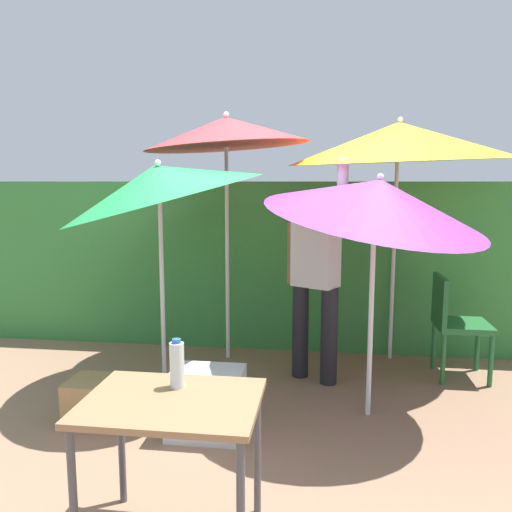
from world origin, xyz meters
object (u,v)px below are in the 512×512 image
umbrella_navy (377,199)px  folding_table (172,416)px  chair_plastic (454,320)px  umbrella_yellow (399,142)px  crate_cardboard (98,401)px  cooler_box (206,402)px  bottle_water (177,364)px  person_vendor (316,273)px  umbrella_rainbow (159,184)px  umbrella_orange (226,132)px

umbrella_navy → folding_table: 2.05m
umbrella_navy → chair_plastic: bearing=46.9°
umbrella_yellow → folding_table: (-1.33, -2.73, -1.42)m
umbrella_yellow → crate_cardboard: 3.33m
umbrella_navy → cooler_box: 1.82m
bottle_water → umbrella_navy: bearing=52.7°
cooler_box → crate_cardboard: bearing=178.1°
umbrella_yellow → umbrella_navy: size_ratio=1.18×
person_vendor → umbrella_rainbow: bearing=-163.6°
person_vendor → bottle_water: size_ratio=7.83×
crate_cardboard → umbrella_rainbow: bearing=67.5°
cooler_box → umbrella_yellow: bearing=49.4°
umbrella_rainbow → cooler_box: (0.51, -0.67, -1.46)m
umbrella_orange → umbrella_yellow: (1.56, 0.19, -0.09)m
chair_plastic → crate_cardboard: 2.97m
umbrella_yellow → cooler_box: size_ratio=4.67×
umbrella_yellow → bottle_water: size_ratio=9.51×
umbrella_navy → umbrella_rainbow: bearing=172.0°
person_vendor → cooler_box: size_ratio=3.85×
umbrella_yellow → chair_plastic: (0.47, -0.40, -1.53)m
umbrella_rainbow → bottle_water: bearing=-69.6°
crate_cardboard → folding_table: folding_table is taller
umbrella_rainbow → umbrella_yellow: 2.21m
crate_cardboard → bottle_water: (0.86, -0.96, 0.67)m
umbrella_orange → chair_plastic: 2.60m
umbrella_rainbow → bottle_water: size_ratio=8.56×
umbrella_orange → person_vendor: (0.84, -0.44, -1.20)m
umbrella_orange → chair_plastic: (2.02, -0.22, -1.62)m
cooler_box → crate_cardboard: (-0.78, 0.03, -0.05)m
folding_table → umbrella_rainbow: bearing=109.3°
chair_plastic → folding_table: 2.94m
crate_cardboard → bottle_water: bottle_water is taller
crate_cardboard → umbrella_orange: bearing=65.8°
umbrella_orange → bottle_water: umbrella_orange is taller
umbrella_orange → umbrella_navy: size_ratio=1.21×
umbrella_yellow → chair_plastic: 1.65m
person_vendor → cooler_box: bearing=-124.3°
chair_plastic → bottle_water: bearing=-129.6°
crate_cardboard → cooler_box: bearing=-1.9°
chair_plastic → crate_cardboard: bearing=-155.3°
umbrella_navy → umbrella_orange: bearing=140.6°
folding_table → cooler_box: bearing=95.0°
cooler_box → folding_table: folding_table is taller
person_vendor → bottle_water: person_vendor is taller
umbrella_navy → person_vendor: bearing=125.7°
umbrella_orange → person_vendor: umbrella_orange is taller
umbrella_rainbow → umbrella_yellow: (1.94, 0.99, 0.37)m
chair_plastic → umbrella_rainbow: bearing=-166.3°
person_vendor → chair_plastic: size_ratio=2.11×
umbrella_navy → crate_cardboard: umbrella_navy is taller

